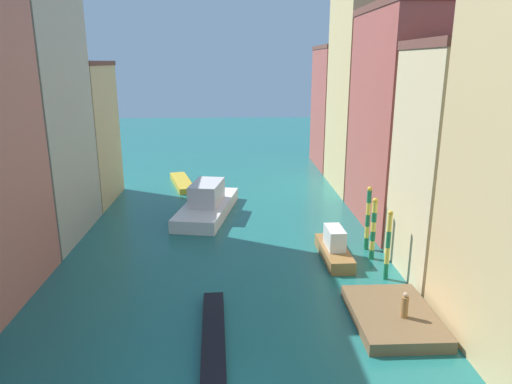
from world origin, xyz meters
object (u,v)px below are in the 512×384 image
(gondola_black, at_px, (214,345))
(person_on_dock, at_px, (405,306))
(motorboat_1, at_px, (334,248))
(mooring_pole_2, at_px, (368,218))
(vaporetto_white, at_px, (207,204))
(waterfront_dock, at_px, (393,316))
(mooring_pole_0, at_px, (388,245))
(mooring_pole_1, at_px, (373,228))
(motorboat_0, at_px, (182,183))

(gondola_black, bearing_deg, person_on_dock, 7.98)
(motorboat_1, bearing_deg, gondola_black, -127.68)
(mooring_pole_2, distance_m, vaporetto_white, 14.92)
(person_on_dock, bearing_deg, waterfront_dock, 116.40)
(mooring_pole_0, relative_size, vaporetto_white, 0.41)
(mooring_pole_0, xyz_separation_m, motorboat_1, (-2.61, 3.28, -1.54))
(waterfront_dock, height_order, mooring_pole_1, mooring_pole_1)
(mooring_pole_2, relative_size, gondola_black, 0.49)
(gondola_black, bearing_deg, motorboat_1, 52.32)
(vaporetto_white, bearing_deg, mooring_pole_2, -35.75)
(gondola_black, bearing_deg, mooring_pole_1, 43.89)
(person_on_dock, height_order, motorboat_0, person_on_dock)
(mooring_pole_0, relative_size, gondola_black, 0.47)
(gondola_black, distance_m, motorboat_1, 12.98)
(mooring_pole_0, height_order, vaporetto_white, mooring_pole_0)
(mooring_pole_0, xyz_separation_m, mooring_pole_2, (0.10, 4.89, 0.10))
(mooring_pole_2, height_order, vaporetto_white, mooring_pole_2)
(waterfront_dock, bearing_deg, motorboat_0, 116.02)
(mooring_pole_2, xyz_separation_m, motorboat_0, (-15.42, 19.07, -2.12))
(mooring_pole_0, bearing_deg, gondola_black, -146.48)
(waterfront_dock, bearing_deg, mooring_pole_2, 82.55)
(person_on_dock, xyz_separation_m, vaporetto_white, (-11.08, 19.20, -0.28))
(mooring_pole_2, bearing_deg, motorboat_0, 128.96)
(mooring_pole_0, bearing_deg, person_on_dock, -98.80)
(waterfront_dock, distance_m, motorboat_0, 32.21)
(gondola_black, height_order, motorboat_0, motorboat_0)
(mooring_pole_1, relative_size, motorboat_1, 0.80)
(waterfront_dock, relative_size, motorboat_0, 0.74)
(waterfront_dock, xyz_separation_m, vaporetto_white, (-10.76, 18.55, 0.68))
(waterfront_dock, distance_m, motorboat_1, 8.40)
(gondola_black, relative_size, motorboat_0, 1.21)
(person_on_dock, distance_m, gondola_black, 9.82)
(waterfront_dock, bearing_deg, mooring_pole_1, 81.65)
(mooring_pole_1, distance_m, mooring_pole_2, 1.75)
(person_on_dock, xyz_separation_m, mooring_pole_0, (0.87, 5.63, 1.04))
(mooring_pole_2, bearing_deg, mooring_pole_0, -91.18)
(mooring_pole_0, height_order, mooring_pole_2, mooring_pole_2)
(mooring_pole_2, height_order, motorboat_0, mooring_pole_2)
(gondola_black, bearing_deg, waterfront_dock, 12.07)
(mooring_pole_0, bearing_deg, waterfront_dock, -103.44)
(mooring_pole_1, relative_size, gondola_black, 0.45)
(waterfront_dock, bearing_deg, vaporetto_white, 120.11)
(mooring_pole_1, bearing_deg, gondola_black, -136.11)
(gondola_black, xyz_separation_m, motorboat_0, (-4.78, 30.94, 0.09))
(waterfront_dock, xyz_separation_m, person_on_dock, (0.32, -0.64, 0.96))
(waterfront_dock, relative_size, mooring_pole_2, 1.26)
(mooring_pole_2, relative_size, motorboat_0, 0.59)
(motorboat_0, bearing_deg, mooring_pole_0, -57.41)
(mooring_pole_1, height_order, mooring_pole_2, mooring_pole_2)
(motorboat_0, distance_m, motorboat_1, 24.28)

